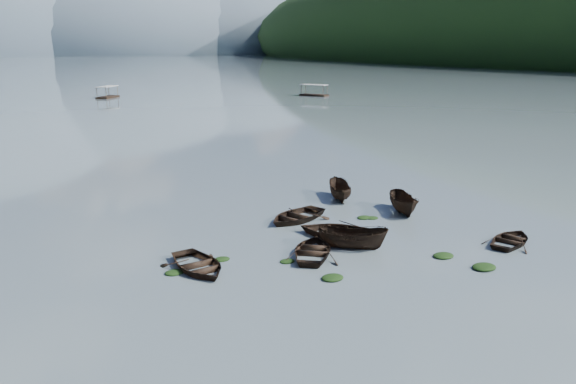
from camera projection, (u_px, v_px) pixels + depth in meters
name	position (u px, v px, depth m)	size (l,w,h in m)	color
ground_plane	(397.00, 286.00, 27.66)	(2400.00, 2400.00, 0.00)	slate
haze_mtn_c	(110.00, 53.00, 866.18)	(520.00, 520.00, 260.00)	#475666
haze_mtn_d	(220.00, 53.00, 944.60)	(520.00, 520.00, 220.00)	#475666
rowboat_0	(198.00, 269.00, 29.70)	(3.21, 4.49, 0.93)	black
rowboat_1	(313.00, 255.00, 31.82)	(3.14, 4.39, 0.91)	black
rowboat_2	(352.00, 248.00, 32.81)	(1.54, 4.10, 1.58)	black
rowboat_3	(338.00, 236.00, 34.99)	(3.53, 4.95, 1.02)	black
rowboat_4	(511.00, 243.00, 33.67)	(2.80, 3.92, 0.81)	black
rowboat_5	(403.00, 213.00, 39.84)	(1.58, 4.20, 1.62)	black
rowboat_7	(296.00, 220.00, 38.13)	(3.40, 4.76, 0.99)	black
rowboat_8	(339.00, 199.00, 43.42)	(1.53, 4.05, 1.57)	black
weed_clump_0	(332.00, 279.00, 28.49)	(1.18, 0.96, 0.26)	black
weed_clump_1	(287.00, 262.00, 30.74)	(0.86, 0.69, 0.19)	black
weed_clump_2	(484.00, 269.00, 29.83)	(1.36, 1.09, 0.29)	black
weed_clump_3	(372.00, 219.00, 38.46)	(0.85, 0.72, 0.19)	black
weed_clump_4	(443.00, 257.00, 31.48)	(1.23, 0.98, 0.25)	black
weed_clump_5	(175.00, 273.00, 29.19)	(1.02, 0.82, 0.22)	black
weed_clump_6	(222.00, 260.00, 31.05)	(0.89, 0.75, 0.19)	black
weed_clump_7	(364.00, 218.00, 38.51)	(1.01, 0.81, 0.22)	black
pontoon_centre	(108.00, 98.00, 127.41)	(2.73, 6.56, 2.51)	black
pontoon_right	(314.00, 96.00, 132.40)	(2.76, 6.63, 2.54)	black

